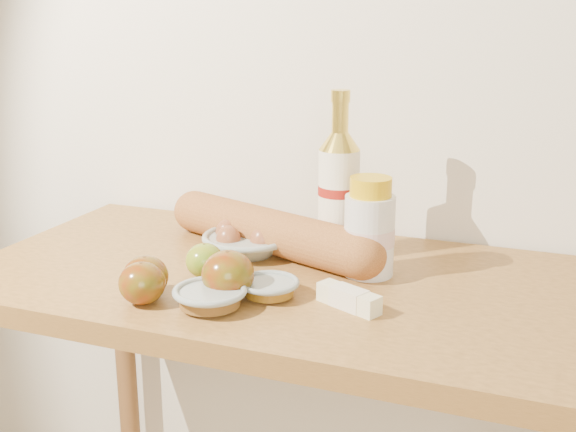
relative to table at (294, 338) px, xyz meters
The scene contains 13 objects.
back_wall 0.62m from the table, 90.00° to the left, with size 3.50×0.02×2.60m, color silver.
table is the anchor object (origin of this frame).
bourbon_bottle 0.29m from the table, 71.38° to the left, with size 0.09×0.09×0.32m.
cream_bottle 0.25m from the table, 24.21° to the left, with size 0.09×0.09×0.18m.
egg_bowl 0.21m from the table, 147.68° to the left, with size 0.22×0.22×0.06m.
baguette 0.21m from the table, 130.89° to the left, with size 0.53×0.26×0.09m.
apple_yellowgreen 0.22m from the table, 156.08° to the right, with size 0.07×0.07×0.06m.
apple_redgreen_front 0.31m from the table, 137.27° to the right, with size 0.09×0.09×0.07m.
apple_redgreen_right 0.22m from the table, 115.83° to the right, with size 0.11×0.11×0.08m.
sugar_bowl 0.25m from the table, 111.78° to the right, with size 0.14×0.14×0.03m.
syrup_bowl 0.18m from the table, 92.21° to the right, with size 0.12×0.12×0.03m.
butter_stick 0.22m from the table, 38.05° to the right, with size 0.12×0.08×0.03m.
apple_extra 0.32m from the table, 131.64° to the right, with size 0.09×0.09×0.07m.
Camera 1 is at (0.43, 0.03, 1.37)m, focal length 45.00 mm.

